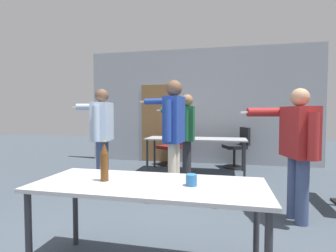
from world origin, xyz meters
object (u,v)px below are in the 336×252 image
(person_left_plaid, at_px, (298,143))
(office_chair_far_left, at_px, (237,148))
(drink_cup, at_px, (191,180))
(person_far_watching, at_px, (101,129))
(beer_bottle, at_px, (104,162))
(office_chair_side_rolled, at_px, (171,148))
(person_near_casual, at_px, (173,127))
(person_center_tall, at_px, (186,130))

(person_left_plaid, distance_m, office_chair_far_left, 3.14)
(office_chair_far_left, bearing_deg, drink_cup, 151.32)
(person_far_watching, height_order, beer_bottle, person_far_watching)
(person_far_watching, height_order, office_chair_side_rolled, person_far_watching)
(person_near_casual, bearing_deg, person_far_watching, 84.04)
(person_center_tall, height_order, beer_bottle, person_center_tall)
(office_chair_far_left, height_order, office_chair_side_rolled, office_chair_far_left)
(person_left_plaid, relative_size, beer_bottle, 4.81)
(office_chair_far_left, xyz_separation_m, drink_cup, (-0.53, -4.45, 0.33))
(office_chair_far_left, distance_m, beer_bottle, 4.65)
(person_center_tall, xyz_separation_m, beer_bottle, (-0.25, -2.82, -0.08))
(person_far_watching, distance_m, office_chair_side_rolled, 2.54)
(person_left_plaid, xyz_separation_m, office_chair_far_left, (-0.55, 3.05, -0.49))
(person_left_plaid, distance_m, person_near_casual, 1.65)
(person_near_casual, distance_m, beer_bottle, 1.84)
(person_left_plaid, height_order, drink_cup, person_left_plaid)
(person_left_plaid, xyz_separation_m, office_chair_side_rolled, (-2.18, 3.12, -0.53))
(office_chair_side_rolled, relative_size, drink_cup, 10.41)
(person_center_tall, relative_size, beer_bottle, 4.96)
(person_far_watching, bearing_deg, person_left_plaid, -113.21)
(person_center_tall, xyz_separation_m, drink_cup, (0.46, -2.81, -0.19))
(person_far_watching, xyz_separation_m, office_chair_far_left, (2.35, 2.30, -0.56))
(office_chair_side_rolled, bearing_deg, beer_bottle, 129.23)
(person_left_plaid, distance_m, person_far_watching, 3.00)
(person_center_tall, height_order, office_chair_side_rolled, person_center_tall)
(office_chair_side_rolled, bearing_deg, person_far_watching, 107.33)
(person_near_casual, bearing_deg, drink_cup, -155.89)
(person_near_casual, height_order, drink_cup, person_near_casual)
(beer_bottle, xyz_separation_m, drink_cup, (0.71, 0.01, -0.11))
(office_chair_far_left, height_order, drink_cup, office_chair_far_left)
(person_center_tall, bearing_deg, person_near_casual, 174.97)
(office_chair_side_rolled, bearing_deg, person_near_casual, 136.68)
(office_chair_side_rolled, bearing_deg, drink_cup, 137.95)
(person_near_casual, xyz_separation_m, beer_bottle, (-0.20, -1.82, -0.19))
(person_center_tall, height_order, drink_cup, person_center_tall)
(person_left_plaid, height_order, office_chair_far_left, person_left_plaid)
(drink_cup, bearing_deg, beer_bottle, -179.22)
(drink_cup, bearing_deg, person_near_casual, 105.52)
(person_center_tall, relative_size, drink_cup, 18.89)
(person_left_plaid, xyz_separation_m, person_near_casual, (-1.59, 0.42, 0.15))
(drink_cup, bearing_deg, office_chair_side_rolled, 103.66)
(person_center_tall, height_order, office_chair_far_left, person_center_tall)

